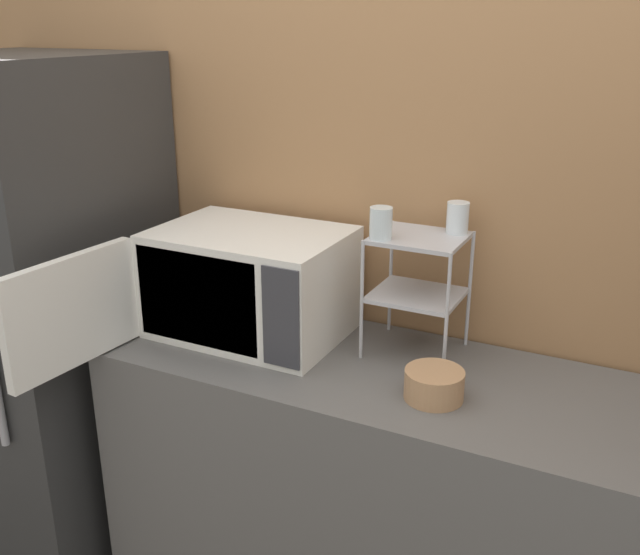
{
  "coord_description": "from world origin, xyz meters",
  "views": [
    {
      "loc": [
        0.67,
        -1.34,
        1.82
      ],
      "look_at": [
        -0.16,
        0.31,
        1.15
      ],
      "focal_mm": 40.0,
      "sensor_mm": 36.0,
      "label": 1
    }
  ],
  "objects_px": {
    "microwave": "(242,284)",
    "bowl": "(434,385)",
    "glass_front_left": "(381,223)",
    "glass_back_right": "(458,218)",
    "refrigerator": "(43,320)",
    "dish_rack": "(418,270)"
  },
  "relations": [
    {
      "from": "microwave",
      "to": "bowl",
      "type": "xyz_separation_m",
      "value": [
        0.64,
        -0.12,
        -0.12
      ]
    },
    {
      "from": "glass_front_left",
      "to": "glass_back_right",
      "type": "xyz_separation_m",
      "value": [
        0.17,
        0.14,
        0.0
      ]
    },
    {
      "from": "refrigerator",
      "to": "dish_rack",
      "type": "bearing_deg",
      "value": 9.54
    },
    {
      "from": "glass_front_left",
      "to": "glass_back_right",
      "type": "distance_m",
      "value": 0.22
    },
    {
      "from": "microwave",
      "to": "refrigerator",
      "type": "distance_m",
      "value": 0.79
    },
    {
      "from": "dish_rack",
      "to": "glass_back_right",
      "type": "distance_m",
      "value": 0.18
    },
    {
      "from": "microwave",
      "to": "glass_front_left",
      "type": "height_order",
      "value": "glass_front_left"
    },
    {
      "from": "glass_front_left",
      "to": "glass_back_right",
      "type": "relative_size",
      "value": 1.0
    },
    {
      "from": "bowl",
      "to": "glass_front_left",
      "type": "bearing_deg",
      "value": 143.43
    },
    {
      "from": "dish_rack",
      "to": "bowl",
      "type": "relative_size",
      "value": 2.3
    },
    {
      "from": "microwave",
      "to": "bowl",
      "type": "distance_m",
      "value": 0.66
    },
    {
      "from": "glass_back_right",
      "to": "dish_rack",
      "type": "bearing_deg",
      "value": -137.7
    },
    {
      "from": "glass_back_right",
      "to": "bowl",
      "type": "height_order",
      "value": "glass_back_right"
    },
    {
      "from": "microwave",
      "to": "refrigerator",
      "type": "xyz_separation_m",
      "value": [
        -0.75,
        -0.1,
        -0.23
      ]
    },
    {
      "from": "microwave",
      "to": "glass_back_right",
      "type": "xyz_separation_m",
      "value": [
        0.58,
        0.18,
        0.23
      ]
    },
    {
      "from": "glass_back_right",
      "to": "microwave",
      "type": "bearing_deg",
      "value": -162.48
    },
    {
      "from": "dish_rack",
      "to": "refrigerator",
      "type": "height_order",
      "value": "refrigerator"
    },
    {
      "from": "microwave",
      "to": "bowl",
      "type": "bearing_deg",
      "value": -10.96
    },
    {
      "from": "bowl",
      "to": "refrigerator",
      "type": "xyz_separation_m",
      "value": [
        -1.38,
        0.02,
        -0.1
      ]
    },
    {
      "from": "glass_front_left",
      "to": "bowl",
      "type": "height_order",
      "value": "glass_front_left"
    },
    {
      "from": "glass_back_right",
      "to": "refrigerator",
      "type": "bearing_deg",
      "value": -167.98
    },
    {
      "from": "microwave",
      "to": "glass_front_left",
      "type": "xyz_separation_m",
      "value": [
        0.42,
        0.04,
        0.23
      ]
    }
  ]
}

